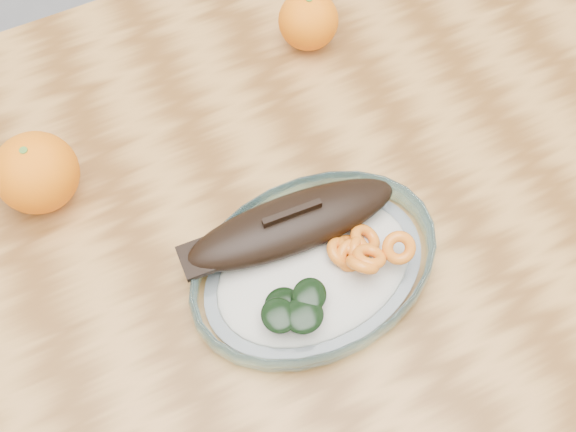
{
  "coord_description": "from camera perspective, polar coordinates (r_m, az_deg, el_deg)",
  "views": [
    {
      "loc": [
        -0.1,
        -0.29,
        1.41
      ],
      "look_at": [
        0.04,
        0.02,
        0.77
      ],
      "focal_mm": 45.0,
      "sensor_mm": 36.0,
      "label": 1
    }
  ],
  "objects": [
    {
      "name": "orange_right",
      "position": [
        0.86,
        1.62,
        15.18
      ],
      "size": [
        0.07,
        0.07,
        0.07
      ],
      "primitive_type": "sphere",
      "color": "#FF5905",
      "rests_on": "dining_table"
    },
    {
      "name": "orange_left",
      "position": [
        0.76,
        -19.25,
        3.25
      ],
      "size": [
        0.08,
        0.08,
        0.08
      ],
      "primitive_type": "sphere",
      "color": "#FF5905",
      "rests_on": "dining_table"
    },
    {
      "name": "dining_table",
      "position": [
        0.82,
        -2.3,
        -5.97
      ],
      "size": [
        1.2,
        0.8,
        0.75
      ],
      "color": "brown",
      "rests_on": "ground"
    },
    {
      "name": "plated_meal",
      "position": [
        0.7,
        2.02,
        -3.81
      ],
      "size": [
        0.49,
        0.49,
        0.08
      ],
      "rotation": [
        0.0,
        0.0,
        0.08
      ],
      "color": "white",
      "rests_on": "dining_table"
    },
    {
      "name": "ground",
      "position": [
        1.44,
        -1.35,
        -15.82
      ],
      "size": [
        3.0,
        3.0,
        0.0
      ],
      "primitive_type": "plane",
      "color": "slate",
      "rests_on": "ground"
    }
  ]
}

